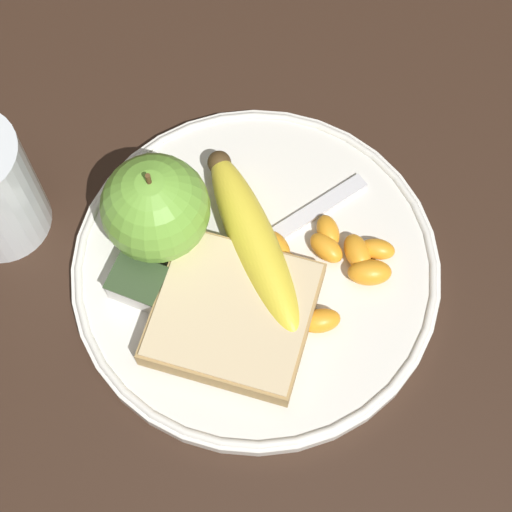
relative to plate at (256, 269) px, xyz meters
The scene contains 15 objects.
ground_plane 0.01m from the plate, ahead, with size 3.00×3.00×0.00m, color #332116.
plate is the anchor object (origin of this frame).
apple 0.09m from the plate, behind, with size 0.08×0.08×0.09m.
banana 0.02m from the plate, 119.52° to the left, with size 0.13×0.14×0.03m.
bread_slice 0.05m from the plate, 87.72° to the right, with size 0.12×0.11×0.02m.
fork 0.02m from the plate, 103.12° to the left, with size 0.11×0.15×0.00m.
jam_packet 0.09m from the plate, 146.75° to the right, with size 0.04×0.03×0.02m.
orange_segment_0 0.03m from the plate, 13.84° to the left, with size 0.04×0.03×0.02m.
orange_segment_1 0.05m from the plate, 34.51° to the left, with size 0.03×0.03×0.02m.
orange_segment_2 0.08m from the plate, 27.82° to the left, with size 0.03×0.03×0.02m.
orange_segment_3 0.07m from the plate, 22.82° to the right, with size 0.03×0.03×0.02m.
orange_segment_4 0.08m from the plate, 15.97° to the left, with size 0.04×0.03×0.02m.
orange_segment_5 0.09m from the plate, 28.77° to the left, with size 0.03×0.02×0.01m.
orange_segment_6 0.06m from the plate, 47.07° to the left, with size 0.03×0.03×0.02m.
orange_segment_7 0.02m from the plate, 60.32° to the left, with size 0.03×0.03×0.02m.
Camera 1 is at (0.09, -0.23, 0.60)m, focal length 60.00 mm.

